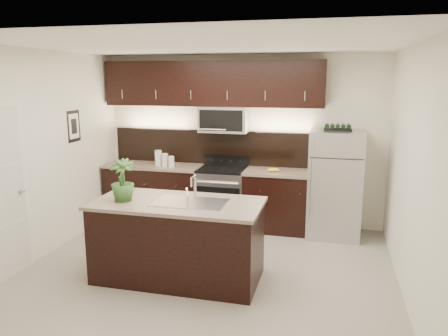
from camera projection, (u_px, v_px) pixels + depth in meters
name	position (u px, v px, depth m)	size (l,w,h in m)	color
ground	(208.00, 270.00, 5.43)	(4.50, 4.50, 0.00)	gray
room_walls	(197.00, 134.00, 5.07)	(4.52, 4.02, 2.71)	silver
counter_run	(210.00, 196.00, 7.04)	(3.51, 0.65, 0.94)	black
upper_fixtures	(213.00, 91.00, 6.84)	(3.49, 0.40, 1.66)	black
island	(178.00, 240.00, 5.13)	(1.96, 0.96, 0.94)	black
sink_faucet	(190.00, 201.00, 5.00)	(0.84, 0.50, 0.28)	silver
refrigerator	(335.00, 184.00, 6.46)	(0.77, 0.69, 1.59)	#B2B2B7
wine_rack	(338.00, 127.00, 6.29)	(0.39, 0.24, 0.10)	black
plant	(122.00, 180.00, 5.03)	(0.27, 0.27, 0.49)	#2C5622
canisters	(163.00, 159.00, 7.03)	(0.36, 0.19, 0.25)	silver
french_press	(314.00, 167.00, 6.49)	(0.10, 0.10, 0.28)	silver
bananas	(270.00, 170.00, 6.63)	(0.19, 0.15, 0.06)	yellow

